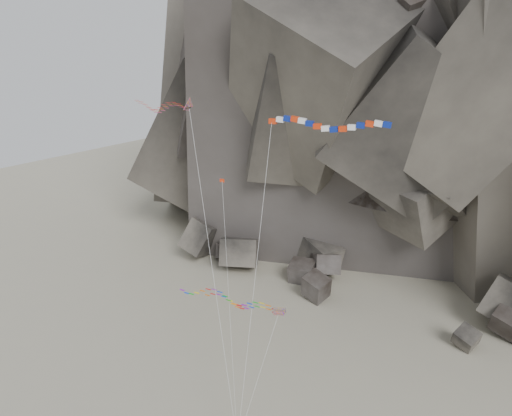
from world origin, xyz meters
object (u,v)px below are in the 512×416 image
Objects in this scene: banner_kite at (326,126)px; parafoil_kite at (225,298)px; delta_kite at (159,106)px; pennant_kite at (226,245)px.

banner_kite is 2.22× the size of parafoil_kite.
delta_kite is 1.33× the size of pennant_kite.
banner_kite is at bearing 7.65° from delta_kite.
delta_kite is at bearing 172.59° from banner_kite.
delta_kite is at bearing 161.29° from pennant_kite.
pennant_kite is (-8.95, -4.07, -12.71)m from banner_kite.
parafoil_kite is at bearing -63.52° from pennant_kite.
delta_kite is 19.62m from banner_kite.
pennant_kite is at bearing -169.44° from banner_kite.
pennant_kite is at bearing -8.82° from delta_kite.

